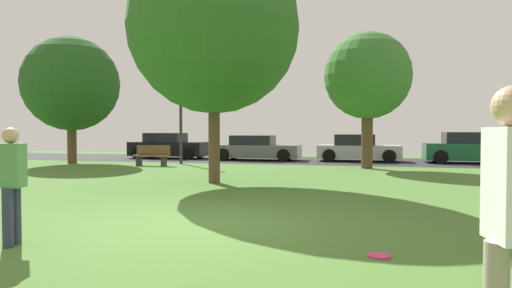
% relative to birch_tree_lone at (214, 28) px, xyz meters
% --- Properties ---
extents(ground_plane, '(44.00, 44.00, 0.00)m').
position_rel_birch_tree_lone_xyz_m(ground_plane, '(1.68, -5.44, -4.54)').
color(ground_plane, '#47702D').
extents(road_strip, '(44.00, 6.40, 0.01)m').
position_rel_birch_tree_lone_xyz_m(road_strip, '(1.68, 10.56, -4.54)').
color(road_strip, '#28282B').
rests_on(road_strip, ground_plane).
extents(birch_tree_lone, '(5.01, 5.01, 7.05)m').
position_rel_birch_tree_lone_xyz_m(birch_tree_lone, '(0.00, 0.00, 0.00)').
color(birch_tree_lone, brown).
rests_on(birch_tree_lone, ground_plane).
extents(oak_tree_right, '(4.47, 4.47, 6.02)m').
position_rel_birch_tree_lone_xyz_m(oak_tree_right, '(-9.28, 5.87, -0.76)').
color(oak_tree_right, brown).
rests_on(oak_tree_right, ground_plane).
extents(oak_tree_center, '(3.54, 3.54, 5.57)m').
position_rel_birch_tree_lone_xyz_m(oak_tree_center, '(4.40, 6.29, -0.77)').
color(oak_tree_center, brown).
rests_on(oak_tree_center, ground_plane).
extents(person_thrower, '(0.35, 0.30, 1.58)m').
position_rel_birch_tree_lone_xyz_m(person_thrower, '(-0.25, -7.31, -3.68)').
color(person_thrower, '#2D334C').
rests_on(person_thrower, ground_plane).
extents(person_walking, '(0.30, 0.35, 1.79)m').
position_rel_birch_tree_lone_xyz_m(person_walking, '(5.13, -9.31, -3.54)').
color(person_walking, gray).
rests_on(person_walking, ground_plane).
extents(frisbee_disc, '(0.27, 0.27, 0.03)m').
position_rel_birch_tree_lone_xyz_m(frisbee_disc, '(4.49, -6.66, -4.53)').
color(frisbee_disc, '#EA2D6B').
rests_on(frisbee_disc, ground_plane).
extents(parked_car_black, '(4.35, 1.94, 1.43)m').
position_rel_birch_tree_lone_xyz_m(parked_car_black, '(-6.51, 10.56, -3.88)').
color(parked_car_black, black).
rests_on(parked_car_black, ground_plane).
extents(parked_car_grey, '(4.53, 2.02, 1.31)m').
position_rel_birch_tree_lone_xyz_m(parked_car_grey, '(-1.27, 10.17, -3.94)').
color(parked_car_grey, slate).
rests_on(parked_car_grey, ground_plane).
extents(parked_car_silver, '(4.10, 2.09, 1.37)m').
position_rel_birch_tree_lone_xyz_m(parked_car_silver, '(3.97, 10.63, -3.92)').
color(parked_car_silver, '#B7B7BC').
rests_on(parked_car_silver, ground_plane).
extents(parked_car_green, '(4.29, 1.99, 1.49)m').
position_rel_birch_tree_lone_xyz_m(parked_car_green, '(9.22, 10.48, -3.86)').
color(parked_car_green, '#195633').
rests_on(parked_car_green, ground_plane).
extents(park_bench, '(1.60, 0.45, 0.90)m').
position_rel_birch_tree_lone_xyz_m(park_bench, '(-4.81, 5.35, -4.08)').
color(park_bench, brown).
rests_on(park_bench, ground_plane).
extents(street_lamp_post, '(0.14, 0.14, 4.50)m').
position_rel_birch_tree_lone_xyz_m(street_lamp_post, '(-4.05, 6.76, -2.29)').
color(street_lamp_post, '#2D2D33').
rests_on(street_lamp_post, ground_plane).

